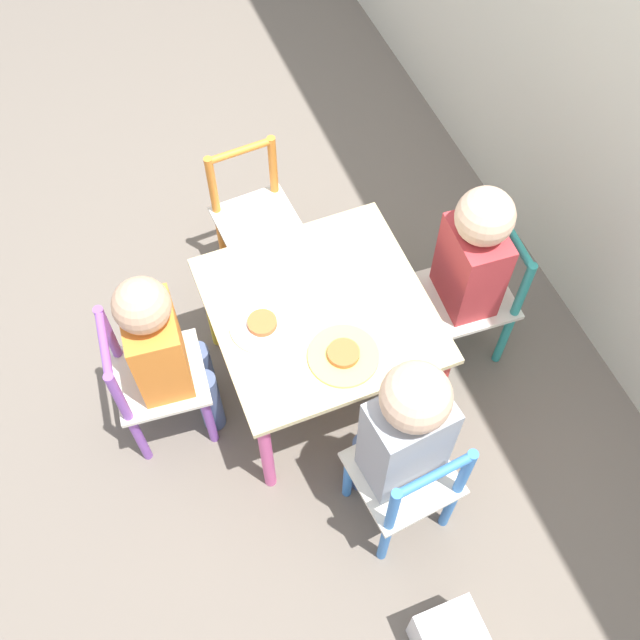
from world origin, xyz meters
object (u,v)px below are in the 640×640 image
chair_blue (406,483)px  child_back (466,266)px  chair_purple (153,381)px  plate_right (343,355)px  kids_table (320,319)px  child_front (165,348)px  chair_teal (474,297)px  plate_front (262,325)px  chair_orange (256,222)px  child_right (403,433)px

chair_blue → child_back: 0.65m
chair_purple → plate_right: 0.58m
kids_table → child_front: size_ratio=0.84×
kids_table → chair_purple: bearing=-95.4°
chair_teal → child_back: size_ratio=0.71×
chair_purple → plate_front: (0.05, 0.33, 0.19)m
chair_orange → child_back: size_ratio=0.71×
kids_table → child_front: child_front is taller
chair_purple → child_back: bearing=-89.1°
chair_blue → child_right: 0.22m
chair_purple → child_back: size_ratio=0.71×
plate_right → chair_orange: bearing=-177.4°
chair_orange → child_back: 0.74m
kids_table → chair_orange: size_ratio=1.14×
kids_table → child_right: 0.46m
chair_blue → child_right: size_ratio=0.67×
chair_blue → plate_front: size_ratio=2.88×
chair_orange → child_right: size_ratio=0.67×
child_right → child_back: 0.58m
chair_blue → plate_right: bearing=-87.0°
chair_orange → plate_front: (0.51, -0.14, 0.19)m
kids_table → chair_purple: chair_purple is taller
child_right → child_front: bearing=-50.8°
chair_teal → plate_front: (-0.03, -0.68, 0.19)m
kids_table → chair_orange: chair_orange is taller
plate_right → child_right: bearing=9.5°
chair_teal → child_back: 0.20m
plate_front → chair_orange: bearing=164.5°
child_front → plate_right: child_front is taller
child_front → kids_table: bearing=-90.0°
chair_teal → chair_orange: same height
chair_orange → child_front: child_front is taller
chair_teal → child_front: 0.97m
chair_purple → child_right: (0.49, 0.55, 0.21)m
child_right → child_front: size_ratio=1.09×
chair_teal → plate_front: 0.71m
chair_purple → chair_orange: 0.66m
chair_blue → chair_orange: (-1.01, -0.08, 0.00)m
chair_blue → chair_teal: bearing=-139.7°
child_right → plate_front: bearing=-69.9°
child_right → plate_front: 0.50m
chair_teal → plate_right: size_ratio=2.71×
chair_orange → child_back: child_back is taller
child_front → child_back: 0.89m
plate_right → chair_blue: bearing=8.9°
plate_right → plate_front: 0.24m
child_front → plate_right: bearing=-110.3°
kids_table → child_back: bearing=86.5°
chair_purple → chair_teal: 1.02m
chair_orange → child_front: size_ratio=0.73×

